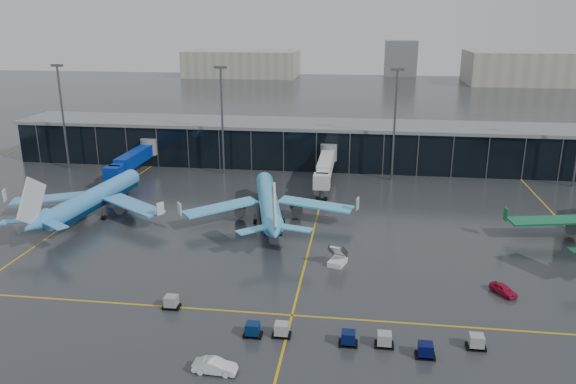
# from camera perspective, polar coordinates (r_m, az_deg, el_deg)

# --- Properties ---
(ground) EXTENTS (600.00, 600.00, 0.00)m
(ground) POSITION_cam_1_polar(r_m,az_deg,el_deg) (87.65, -4.87, -7.10)
(ground) COLOR #282B2D
(ground) RESTS_ON ground
(terminal_pier) EXTENTS (142.00, 17.00, 10.70)m
(terminal_pier) POSITION_cam_1_polar(r_m,az_deg,el_deg) (144.25, 0.39, 5.03)
(terminal_pier) COLOR black
(terminal_pier) RESTS_ON ground
(jet_bridges) EXTENTS (94.00, 27.50, 7.20)m
(jet_bridges) POSITION_cam_1_polar(r_m,az_deg,el_deg) (135.64, -15.53, 3.21)
(jet_bridges) COLOR #595B60
(jet_bridges) RESTS_ON ground
(flood_masts) EXTENTS (203.00, 0.50, 25.50)m
(flood_masts) POSITION_cam_1_polar(r_m,az_deg,el_deg) (130.37, 1.91, 7.45)
(flood_masts) COLOR #595B60
(flood_masts) RESTS_ON ground
(distant_hangars) EXTENTS (260.00, 71.00, 22.00)m
(distant_hangars) POSITION_cam_1_polar(r_m,az_deg,el_deg) (350.39, 13.27, 12.40)
(distant_hangars) COLOR #B2AD99
(distant_hangars) RESTS_ON ground
(taxi_lines) EXTENTS (220.00, 120.00, 0.02)m
(taxi_lines) POSITION_cam_1_polar(r_m,az_deg,el_deg) (95.84, 2.38, -4.85)
(taxi_lines) COLOR gold
(taxi_lines) RESTS_ON ground
(airliner_arkefly) EXTENTS (37.22, 41.30, 11.65)m
(airliner_arkefly) POSITION_cam_1_polar(r_m,az_deg,el_deg) (111.48, -19.11, 0.56)
(airliner_arkefly) COLOR #4297D9
(airliner_arkefly) RESTS_ON ground
(airliner_klm_near) EXTENTS (40.55, 43.98, 11.53)m
(airliner_klm_near) POSITION_cam_1_polar(r_m,az_deg,el_deg) (103.13, -2.03, 0.18)
(airliner_klm_near) COLOR #46B6E5
(airliner_klm_near) RESTS_ON ground
(baggage_carts) EXTENTS (39.75, 8.36, 1.70)m
(baggage_carts) POSITION_cam_1_polar(r_m,az_deg,el_deg) (67.99, 4.30, -14.11)
(baggage_carts) COLOR black
(baggage_carts) RESTS_ON ground
(mobile_airstair) EXTENTS (3.08, 3.72, 3.45)m
(mobile_airstair) POSITION_cam_1_polar(r_m,az_deg,el_deg) (86.56, 5.06, -6.88)
(mobile_airstair) COLOR white
(mobile_airstair) RESTS_ON ground
(service_van_red) EXTENTS (3.61, 4.38, 1.41)m
(service_van_red) POSITION_cam_1_polar(r_m,az_deg,el_deg) (82.96, 21.03, -9.22)
(service_van_red) COLOR #A80C2F
(service_van_red) RESTS_ON ground
(service_van_white) EXTENTS (4.80, 1.86, 1.56)m
(service_van_white) POSITION_cam_1_polar(r_m,az_deg,el_deg) (62.78, -7.44, -17.15)
(service_van_white) COLOR silver
(service_van_white) RESTS_ON ground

